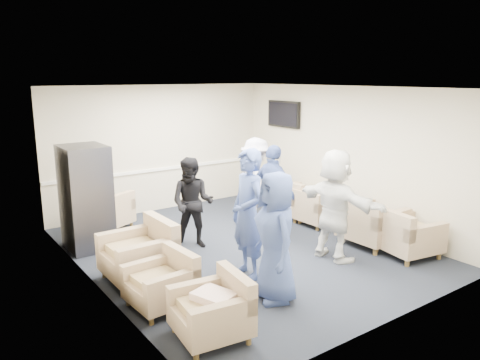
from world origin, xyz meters
TOP-DOWN VIEW (x-y plane):
  - floor at (0.00, 0.00)m, footprint 6.00×6.00m
  - ceiling at (0.00, 0.00)m, footprint 6.00×6.00m
  - back_wall at (0.00, 3.00)m, footprint 5.00×0.02m
  - front_wall at (0.00, -3.00)m, footprint 5.00×0.02m
  - left_wall at (-2.50, 0.00)m, footprint 0.02×6.00m
  - right_wall at (2.50, 0.00)m, footprint 0.02×6.00m
  - chair_rail at (0.00, 2.98)m, footprint 4.98×0.04m
  - tv at (2.44, 1.80)m, footprint 0.10×1.00m
  - armchair_left_near at (-1.86, -2.06)m, footprint 0.86×0.86m
  - armchair_left_mid at (-1.99, -1.07)m, footprint 0.79×0.79m
  - armchair_left_far at (-1.87, -0.15)m, footprint 0.92×0.92m
  - armchair_right_near at (1.97, -1.82)m, footprint 0.97×0.97m
  - armchair_right_midnear at (1.92, -1.14)m, footprint 0.93×0.93m
  - armchair_right_midfar at (1.95, 0.24)m, footprint 0.78×0.78m
  - armchair_right_far at (1.99, 0.81)m, footprint 0.94×0.94m
  - armchair_corner at (-1.46, 2.31)m, footprint 1.02×1.02m
  - vending_machine at (-2.09, 1.57)m, footprint 0.72×0.84m
  - backpack at (-1.75, -0.13)m, footprint 0.37×0.33m
  - pillow at (-1.86, -2.06)m, footprint 0.46×0.53m
  - person_front_left at (-0.71, -1.74)m, footprint 0.77×0.97m
  - person_mid_left at (-0.58, -0.96)m, footprint 0.53×0.74m
  - person_back_left at (-0.62, 0.57)m, footprint 0.95×0.95m
  - person_back_right at (1.12, 1.07)m, footprint 0.86×1.21m
  - person_mid_right at (0.78, 0.13)m, footprint 0.51×1.03m
  - person_front_right at (0.95, -1.20)m, footprint 0.61×1.68m

SIDE VIEW (x-z plane):
  - floor at x=0.00m, z-range 0.00..0.00m
  - backpack at x=-1.75m, z-range 0.01..0.54m
  - armchair_right_midfar at x=1.95m, z-range 0.00..0.60m
  - armchair_left_mid at x=-1.99m, z-range 0.00..0.60m
  - armchair_corner at x=-1.46m, z-range 0.00..0.61m
  - armchair_left_near at x=-1.86m, z-range 0.00..0.62m
  - armchair_right_near at x=1.97m, z-range 0.00..0.67m
  - armchair_right_far at x=1.99m, z-range 0.00..0.68m
  - armchair_left_far at x=-1.87m, z-range 0.00..0.73m
  - armchair_right_midnear at x=1.92m, z-range 0.00..0.73m
  - pillow at x=-1.86m, z-range 0.41..0.54m
  - person_back_left at x=-0.62m, z-range 0.00..1.55m
  - person_back_right at x=1.12m, z-range 0.00..1.70m
  - person_mid_right at x=0.78m, z-range 0.00..1.70m
  - person_front_left at x=-0.71m, z-range 0.00..1.72m
  - vending_machine at x=-2.09m, z-range 0.00..1.77m
  - person_front_right at x=0.95m, z-range 0.00..1.79m
  - chair_rail at x=0.00m, z-range 0.87..0.93m
  - person_mid_left at x=-0.58m, z-range 0.00..1.90m
  - back_wall at x=0.00m, z-range 0.00..2.70m
  - front_wall at x=0.00m, z-range 0.00..2.70m
  - left_wall at x=-2.50m, z-range 0.00..2.70m
  - right_wall at x=2.50m, z-range 0.00..2.70m
  - tv at x=2.44m, z-range 1.76..2.34m
  - ceiling at x=0.00m, z-range 2.70..2.70m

